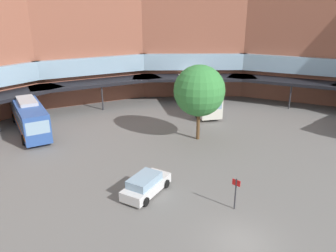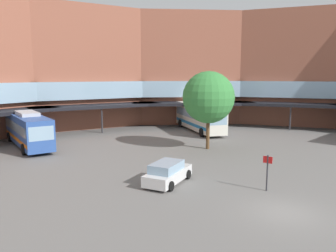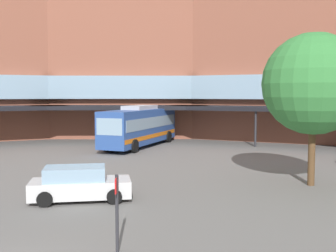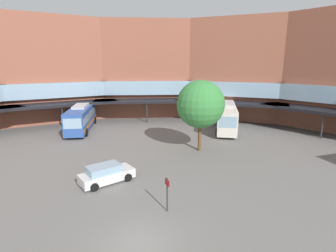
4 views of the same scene
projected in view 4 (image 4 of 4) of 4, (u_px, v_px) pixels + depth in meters
name	position (u px, v px, depth m)	size (l,w,h in m)	color
ground_plane	(138.00, 243.00, 14.30)	(122.54, 122.54, 0.00)	slate
station_building	(145.00, 75.00, 35.30)	(80.45, 40.55, 16.88)	#93543F
bus_2	(226.00, 116.00, 38.35)	(5.36, 12.28, 3.97)	silver
bus_3	(81.00, 117.00, 38.05)	(3.39, 11.55, 3.70)	#2D519E
parked_car	(106.00, 174.00, 21.35)	(4.66, 3.93, 1.53)	silver
plaza_tree	(201.00, 104.00, 28.11)	(5.23, 5.23, 7.88)	brown
stop_sign_post	(167.00, 191.00, 16.99)	(0.28, 0.56, 2.38)	#2D2D33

